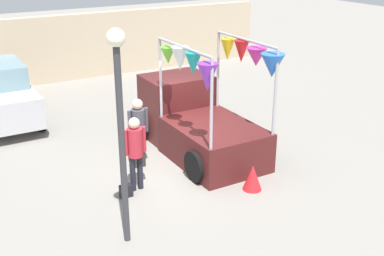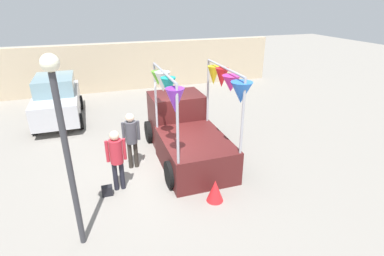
{
  "view_description": "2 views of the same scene",
  "coord_description": "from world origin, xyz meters",
  "px_view_note": "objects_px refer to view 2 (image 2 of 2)",
  "views": [
    {
      "loc": [
        -5.02,
        -9.8,
        5.34
      ],
      "look_at": [
        0.31,
        -0.54,
        1.14
      ],
      "focal_mm": 45.0,
      "sensor_mm": 36.0,
      "label": 1
    },
    {
      "loc": [
        -1.58,
        -7.92,
        4.84
      ],
      "look_at": [
        0.86,
        -0.71,
        1.53
      ],
      "focal_mm": 28.0,
      "sensor_mm": 36.0,
      "label": 2
    }
  ],
  "objects_px": {
    "parked_car": "(57,99)",
    "street_lamp": "(63,131)",
    "person_customer": "(116,155)",
    "person_vendor": "(131,135)",
    "handbag": "(107,191)",
    "vendor_truck": "(185,129)",
    "folded_kite_bundle_crimson": "(215,191)"
  },
  "relations": [
    {
      "from": "vendor_truck",
      "to": "folded_kite_bundle_crimson",
      "type": "bearing_deg",
      "value": -90.98
    },
    {
      "from": "vendor_truck",
      "to": "person_customer",
      "type": "bearing_deg",
      "value": -149.58
    },
    {
      "from": "vendor_truck",
      "to": "handbag",
      "type": "distance_m",
      "value": 3.19
    },
    {
      "from": "parked_car",
      "to": "street_lamp",
      "type": "xyz_separation_m",
      "value": [
        0.89,
        -7.75,
        1.67
      ]
    },
    {
      "from": "vendor_truck",
      "to": "street_lamp",
      "type": "bearing_deg",
      "value": -136.71
    },
    {
      "from": "parked_car",
      "to": "handbag",
      "type": "xyz_separation_m",
      "value": [
        1.52,
        -6.21,
        -0.8
      ]
    },
    {
      "from": "vendor_truck",
      "to": "person_customer",
      "type": "xyz_separation_m",
      "value": [
        -2.33,
        -1.37,
        0.16
      ]
    },
    {
      "from": "person_customer",
      "to": "handbag",
      "type": "distance_m",
      "value": 1.0
    },
    {
      "from": "person_customer",
      "to": "person_vendor",
      "type": "relative_size",
      "value": 0.98
    },
    {
      "from": "handbag",
      "to": "street_lamp",
      "type": "height_order",
      "value": "street_lamp"
    },
    {
      "from": "person_vendor",
      "to": "handbag",
      "type": "relative_size",
      "value": 6.37
    },
    {
      "from": "parked_car",
      "to": "handbag",
      "type": "relative_size",
      "value": 14.29
    },
    {
      "from": "parked_car",
      "to": "folded_kite_bundle_crimson",
      "type": "bearing_deg",
      "value": -60.5
    },
    {
      "from": "parked_car",
      "to": "folded_kite_bundle_crimson",
      "type": "xyz_separation_m",
      "value": [
        4.15,
        -7.33,
        -0.64
      ]
    },
    {
      "from": "person_customer",
      "to": "street_lamp",
      "type": "distance_m",
      "value": 2.53
    },
    {
      "from": "parked_car",
      "to": "handbag",
      "type": "bearing_deg",
      "value": -76.28
    },
    {
      "from": "person_vendor",
      "to": "handbag",
      "type": "distance_m",
      "value": 1.8
    },
    {
      "from": "folded_kite_bundle_crimson",
      "to": "parked_car",
      "type": "bearing_deg",
      "value": 119.5
    },
    {
      "from": "street_lamp",
      "to": "handbag",
      "type": "bearing_deg",
      "value": 68.01
    },
    {
      "from": "vendor_truck",
      "to": "parked_car",
      "type": "height_order",
      "value": "vendor_truck"
    },
    {
      "from": "person_customer",
      "to": "handbag",
      "type": "height_order",
      "value": "person_customer"
    },
    {
      "from": "vendor_truck",
      "to": "handbag",
      "type": "xyz_separation_m",
      "value": [
        -2.68,
        -1.57,
        -0.76
      ]
    },
    {
      "from": "parked_car",
      "to": "handbag",
      "type": "height_order",
      "value": "parked_car"
    },
    {
      "from": "vendor_truck",
      "to": "person_customer",
      "type": "height_order",
      "value": "vendor_truck"
    },
    {
      "from": "parked_car",
      "to": "folded_kite_bundle_crimson",
      "type": "relative_size",
      "value": 6.67
    },
    {
      "from": "parked_car",
      "to": "person_customer",
      "type": "relative_size",
      "value": 2.3
    },
    {
      "from": "person_customer",
      "to": "street_lamp",
      "type": "bearing_deg",
      "value": -119.18
    },
    {
      "from": "parked_car",
      "to": "person_vendor",
      "type": "distance_m",
      "value": 5.52
    },
    {
      "from": "handbag",
      "to": "folded_kite_bundle_crimson",
      "type": "relative_size",
      "value": 0.47
    },
    {
      "from": "vendor_truck",
      "to": "folded_kite_bundle_crimson",
      "type": "distance_m",
      "value": 2.75
    },
    {
      "from": "handbag",
      "to": "person_vendor",
      "type": "bearing_deg",
      "value": 54.36
    },
    {
      "from": "vendor_truck",
      "to": "person_customer",
      "type": "distance_m",
      "value": 2.7
    }
  ]
}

